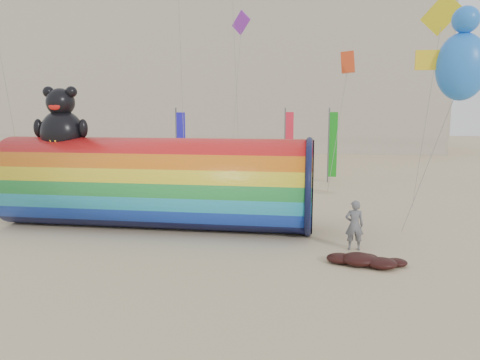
# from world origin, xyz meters

# --- Properties ---
(ground) EXTENTS (160.00, 160.00, 0.00)m
(ground) POSITION_xyz_m (0.00, 0.00, 0.00)
(ground) COLOR #CCB58C
(ground) RESTS_ON ground
(hotel_building) EXTENTS (60.40, 15.40, 20.60)m
(hotel_building) POSITION_xyz_m (-12.00, 45.95, 10.31)
(hotel_building) COLOR #B7AD99
(hotel_building) RESTS_ON ground
(windsock_assembly) EXTENTS (13.39, 4.08, 6.17)m
(windsock_assembly) POSITION_xyz_m (-3.45, 3.07, 2.05)
(windsock_assembly) COLOR red
(windsock_assembly) RESTS_ON ground
(kite_handler) EXTENTS (0.70, 0.48, 1.84)m
(kite_handler) POSITION_xyz_m (4.80, 0.96, 0.92)
(kite_handler) COLOR slate
(kite_handler) RESTS_ON ground
(fabric_bundle) EXTENTS (2.62, 1.35, 0.41)m
(fabric_bundle) POSITION_xyz_m (5.03, -0.76, 0.17)
(fabric_bundle) COLOR #390F0A
(fabric_bundle) RESTS_ON ground
(festival_banners) EXTENTS (10.37, 4.18, 5.20)m
(festival_banners) POSITION_xyz_m (0.27, 15.67, 2.64)
(festival_banners) COLOR #59595E
(festival_banners) RESTS_ON ground
(beachgoers) EXTENTS (71.06, 57.59, 1.86)m
(beachgoers) POSITION_xyz_m (-1.45, -4.62, 0.85)
(beachgoers) COLOR #33333F
(beachgoers) RESTS_ON ground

